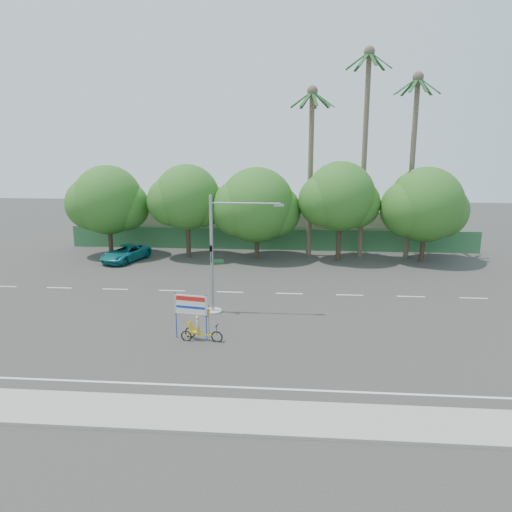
{
  "coord_description": "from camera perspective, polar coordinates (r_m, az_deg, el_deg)",
  "views": [
    {
      "loc": [
        2.44,
        -24.04,
        10.07
      ],
      "look_at": [
        0.11,
        3.94,
        3.5
      ],
      "focal_mm": 35.0,
      "sensor_mm": 36.0,
      "label": 1
    }
  ],
  "objects": [
    {
      "name": "ground",
      "position": [
        26.17,
        -0.96,
        -9.46
      ],
      "size": [
        120.0,
        120.0,
        0.0
      ],
      "primitive_type": "plane",
      "color": "#33302D",
      "rests_on": "ground"
    },
    {
      "name": "palm_tall",
      "position": [
        43.89,
        12.39,
        13.39
      ],
      "size": [
        3.73,
        3.79,
        17.45
      ],
      "color": "#70604C",
      "rests_on": "ground"
    },
    {
      "name": "tree_center",
      "position": [
        42.55,
        0.02,
        5.6
      ],
      "size": [
        7.62,
        6.4,
        7.85
      ],
      "color": "#473828",
      "rests_on": "ground"
    },
    {
      "name": "tree_far_left",
      "position": [
        45.47,
        -16.62,
        5.92
      ],
      "size": [
        7.14,
        6.0,
        7.96
      ],
      "color": "#473828",
      "rests_on": "ground"
    },
    {
      "name": "tree_left",
      "position": [
        43.38,
        -7.94,
        6.41
      ],
      "size": [
        6.66,
        5.6,
        8.07
      ],
      "color": "#473828",
      "rests_on": "ground"
    },
    {
      "name": "tree_far_right",
      "position": [
        43.67,
        18.74,
        5.34
      ],
      "size": [
        7.38,
        6.2,
        7.94
      ],
      "color": "#473828",
      "rests_on": "ground"
    },
    {
      "name": "sidewalk_near",
      "position": [
        19.48,
        -3.27,
        -17.77
      ],
      "size": [
        50.0,
        2.4,
        0.12
      ],
      "primitive_type": "cube",
      "color": "gray",
      "rests_on": "ground"
    },
    {
      "name": "trike_billboard",
      "position": [
        25.88,
        -6.92,
        -7.41
      ],
      "size": [
        2.54,
        0.81,
        2.52
      ],
      "rotation": [
        0.0,
        0.0,
        -0.17
      ],
      "color": "black",
      "rests_on": "ground"
    },
    {
      "name": "tree_right",
      "position": [
        42.46,
        9.55,
        6.46
      ],
      "size": [
        6.9,
        5.8,
        8.36
      ],
      "color": "#473828",
      "rests_on": "ground"
    },
    {
      "name": "palm_mid",
      "position": [
        44.58,
        17.53,
        11.72
      ],
      "size": [
        3.73,
        3.79,
        15.45
      ],
      "color": "#70604C",
      "rests_on": "ground"
    },
    {
      "name": "building_left",
      "position": [
        52.19,
        -9.1,
        4.11
      ],
      "size": [
        12.0,
        8.0,
        4.0
      ],
      "primitive_type": "cube",
      "color": "#B3AB8E",
      "rests_on": "ground"
    },
    {
      "name": "fence",
      "position": [
        46.49,
        1.67,
        1.92
      ],
      "size": [
        38.0,
        0.08,
        2.0
      ],
      "primitive_type": "cube",
      "color": "#336B3D",
      "rests_on": "ground"
    },
    {
      "name": "pickup_truck",
      "position": [
        43.64,
        -14.69,
        0.31
      ],
      "size": [
        3.69,
        5.34,
        1.35
      ],
      "primitive_type": "imported",
      "rotation": [
        0.0,
        0.0,
        -0.33
      ],
      "color": "#107276",
      "rests_on": "ground"
    },
    {
      "name": "traffic_signal",
      "position": [
        29.29,
        -4.49,
        -1.0
      ],
      "size": [
        4.72,
        1.1,
        7.0
      ],
      "color": "gray",
      "rests_on": "ground"
    },
    {
      "name": "building_right",
      "position": [
        51.02,
        10.98,
        3.6
      ],
      "size": [
        14.0,
        8.0,
        3.6
      ],
      "primitive_type": "cube",
      "color": "#B3AB8E",
      "rests_on": "ground"
    },
    {
      "name": "palm_short",
      "position": [
        43.57,
        6.29,
        11.5
      ],
      "size": [
        3.73,
        3.79,
        14.45
      ],
      "color": "#70604C",
      "rests_on": "ground"
    }
  ]
}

